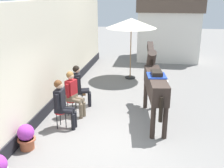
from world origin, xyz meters
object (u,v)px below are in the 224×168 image
at_px(seated_visitor_near, 62,102).
at_px(satchel_bag, 84,92).
at_px(cafe_parasol, 131,23).
at_px(flower_planter_middle, 26,136).
at_px(spare_stool_white, 164,82).
at_px(seated_visitor_middle, 73,91).
at_px(seated_visitor_far, 79,84).
at_px(saddled_horse_center, 155,82).

bearing_deg(seated_visitor_near, satchel_bag, 92.43).
bearing_deg(seated_visitor_near, cafe_parasol, 74.28).
height_order(flower_planter_middle, satchel_bag, flower_planter_middle).
xyz_separation_m(seated_visitor_near, spare_stool_white, (2.79, 3.28, -0.38)).
bearing_deg(seated_visitor_middle, cafe_parasol, 72.01).
relative_size(seated_visitor_far, cafe_parasol, 0.54).
bearing_deg(seated_visitor_near, seated_visitor_middle, 86.11).
height_order(seated_visitor_near, cafe_parasol, cafe_parasol).
relative_size(saddled_horse_center, cafe_parasol, 1.16).
bearing_deg(satchel_bag, flower_planter_middle, -18.18).
height_order(seated_visitor_near, seated_visitor_far, same).
distance_m(flower_planter_middle, cafe_parasol, 6.66).
xyz_separation_m(seated_visitor_far, spare_stool_white, (2.75, 1.74, -0.38)).
xyz_separation_m(seated_visitor_near, cafe_parasol, (1.37, 4.86, 1.59)).
distance_m(cafe_parasol, satchel_bag, 3.52).
height_order(seated_visitor_far, satchel_bag, seated_visitor_far).
relative_size(cafe_parasol, spare_stool_white, 5.61).
relative_size(seated_visitor_near, seated_visitor_far, 1.00).
xyz_separation_m(flower_planter_middle, spare_stool_white, (3.29, 4.47, 0.07)).
height_order(seated_visitor_middle, flower_planter_middle, seated_visitor_middle).
distance_m(flower_planter_middle, satchel_bag, 3.83).
bearing_deg(saddled_horse_center, cafe_parasol, 105.49).
height_order(seated_visitor_middle, saddled_horse_center, saddled_horse_center).
xyz_separation_m(seated_visitor_far, cafe_parasol, (1.33, 3.33, 1.59)).
bearing_deg(seated_visitor_near, spare_stool_white, 49.56).
bearing_deg(seated_visitor_middle, flower_planter_middle, -105.43).
bearing_deg(cafe_parasol, seated_visitor_middle, -107.99).
bearing_deg(seated_visitor_far, seated_visitor_middle, -89.06).
xyz_separation_m(seated_visitor_near, saddled_horse_center, (2.46, 0.92, 0.38)).
bearing_deg(cafe_parasol, saddled_horse_center, -74.51).
distance_m(spare_stool_white, satchel_bag, 2.99).
distance_m(saddled_horse_center, flower_planter_middle, 3.74).
distance_m(seated_visitor_far, satchel_bag, 1.27).
bearing_deg(saddled_horse_center, seated_visitor_far, 165.74).
xyz_separation_m(cafe_parasol, spare_stool_white, (1.42, -1.59, -1.96)).
bearing_deg(saddled_horse_center, seated_visitor_middle, -177.51).
distance_m(seated_visitor_middle, saddled_horse_center, 2.44).
relative_size(flower_planter_middle, satchel_bag, 2.29).
xyz_separation_m(seated_visitor_middle, spare_stool_white, (2.74, 2.46, -0.38)).
bearing_deg(seated_visitor_far, satchel_bag, 98.22).
relative_size(saddled_horse_center, flower_planter_middle, 4.66).
distance_m(saddled_horse_center, spare_stool_white, 2.49).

